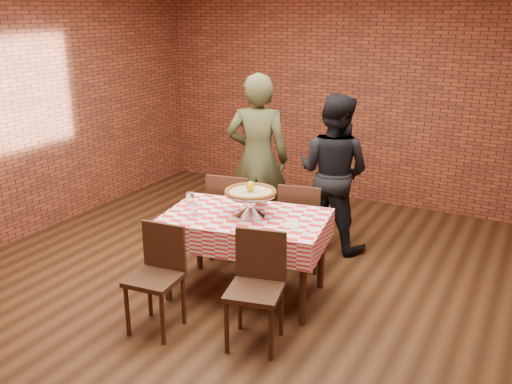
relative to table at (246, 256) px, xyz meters
The scene contains 19 objects.
ground 0.39m from the table, 168.64° to the left, with size 6.00×6.00×0.00m, color black.
back_wall 3.21m from the table, 91.95° to the left, with size 5.50×5.50×0.00m, color brown.
table is the anchor object (origin of this frame).
tablecloth 0.26m from the table, 90.00° to the left, with size 1.42×0.86×0.24m, color red, non-canonical shape.
pizza_stand 0.49m from the table, 30.89° to the left, with size 0.46×0.46×0.20m, color silver, non-canonical shape.
pizza 0.59m from the table, 30.89° to the left, with size 0.45×0.45×0.03m, color #C5B68F.
lemon 0.65m from the table, 30.89° to the left, with size 0.07×0.07×0.09m, color yellow.
water_glass_left 0.62m from the table, 149.77° to the right, with size 0.07×0.07×0.11m, color white.
water_glass_right 0.73m from the table, behind, with size 0.07×0.07×0.11m, color white.
side_plate 0.60m from the table, ahead, with size 0.15×0.15×0.01m, color white.
sweetener_packet_a 0.75m from the table, 10.60° to the right, with size 0.05×0.04×0.01m, color white.
sweetener_packet_b 0.76m from the table, ahead, with size 0.05×0.04×0.01m, color white.
condiment_caddy 0.54m from the table, 88.94° to the left, with size 0.11×0.09×0.15m, color silver.
chair_near_left 0.93m from the table, 111.78° to the right, with size 0.38×0.38×0.86m, color #3D2617, non-canonical shape.
chair_near_right 0.80m from the table, 55.92° to the right, with size 0.40×0.40×0.88m, color #3D2617, non-canonical shape.
chair_far_left 0.84m from the table, 127.47° to the left, with size 0.44×0.44×0.92m, color #3D2617, non-canonical shape.
chair_far_right 0.81m from the table, 75.62° to the left, with size 0.41×0.41×0.89m, color #3D2617, non-canonical shape.
diner_olive 1.40m from the table, 113.54° to the left, with size 0.67×0.44×1.84m, color #424628.
diner_black 1.47m from the table, 78.32° to the left, with size 0.81×0.63×1.66m, color black.
Camera 1 is at (2.31, -3.92, 2.46)m, focal length 38.78 mm.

